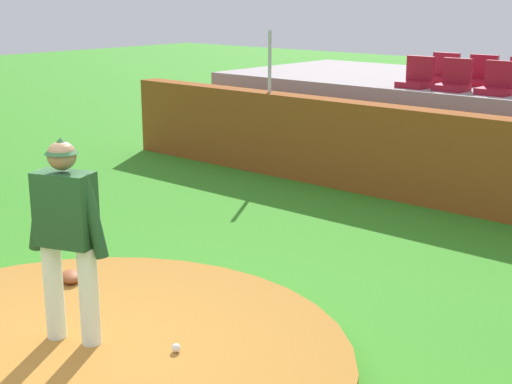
{
  "coord_description": "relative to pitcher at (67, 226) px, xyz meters",
  "views": [
    {
      "loc": [
        4.71,
        -3.08,
        3.02
      ],
      "look_at": [
        0.0,
        2.3,
        1.1
      ],
      "focal_mm": 52.24,
      "sensor_mm": 36.0,
      "label": 1
    }
  ],
  "objects": [
    {
      "name": "ground_plane",
      "position": [
        0.2,
        -0.21,
        -1.2
      ],
      "size": [
        60.0,
        60.0,
        0.0
      ],
      "primitive_type": "plane",
      "color": "#348920"
    },
    {
      "name": "pitchers_mound",
      "position": [
        0.2,
        -0.21,
        -1.1
      ],
      "size": [
        4.64,
        4.64,
        0.2
      ],
      "primitive_type": "cylinder",
      "color": "#AA702A",
      "rests_on": "ground_plane"
    },
    {
      "name": "pitcher",
      "position": [
        0.0,
        0.0,
        0.0
      ],
      "size": [
        0.73,
        0.4,
        1.73
      ],
      "rotation": [
        0.0,
        0.0,
        0.36
      ],
      "color": "white",
      "rests_on": "pitchers_mound"
    },
    {
      "name": "baseball",
      "position": [
        0.81,
        0.41,
        -0.96
      ],
      "size": [
        0.07,
        0.07,
        0.07
      ],
      "primitive_type": "sphere",
      "color": "white",
      "rests_on": "pitchers_mound"
    },
    {
      "name": "fielding_glove",
      "position": [
        -1.12,
        0.76,
        -0.95
      ],
      "size": [
        0.36,
        0.33,
        0.11
      ],
      "primitive_type": "ellipsoid",
      "rotation": [
        0.0,
        0.0,
        2.57
      ],
      "color": "brown",
      "rests_on": "pitchers_mound"
    },
    {
      "name": "brick_barrier",
      "position": [
        0.2,
        6.37,
        -0.51
      ],
      "size": [
        13.1,
        0.4,
        1.39
      ],
      "primitive_type": "cube",
      "color": "brown",
      "rests_on": "ground_plane"
    },
    {
      "name": "fence_post_left",
      "position": [
        -3.24,
        6.37,
        0.7
      ],
      "size": [
        0.06,
        0.06,
        1.04
      ],
      "primitive_type": "cylinder",
      "color": "silver",
      "rests_on": "brick_barrier"
    },
    {
      "name": "stadium_chair_0",
      "position": [
        -1.18,
        7.67,
        0.47
      ],
      "size": [
        0.48,
        0.44,
        0.5
      ],
      "rotation": [
        0.0,
        0.0,
        3.14
      ],
      "color": "maroon",
      "rests_on": "bleacher_platform"
    },
    {
      "name": "stadium_chair_1",
      "position": [
        -0.53,
        7.69,
        0.47
      ],
      "size": [
        0.48,
        0.44,
        0.5
      ],
      "rotation": [
        0.0,
        0.0,
        3.14
      ],
      "color": "maroon",
      "rests_on": "bleacher_platform"
    },
    {
      "name": "stadium_chair_2",
      "position": [
        0.18,
        7.7,
        0.47
      ],
      "size": [
        0.48,
        0.44,
        0.5
      ],
      "rotation": [
        0.0,
        0.0,
        3.14
      ],
      "color": "maroon",
      "rests_on": "bleacher_platform"
    },
    {
      "name": "stadium_chair_5",
      "position": [
        -1.2,
        8.61,
        0.47
      ],
      "size": [
        0.48,
        0.44,
        0.5
      ],
      "rotation": [
        0.0,
        0.0,
        3.14
      ],
      "color": "maroon",
      "rests_on": "bleacher_platform"
    },
    {
      "name": "stadium_chair_6",
      "position": [
        -0.51,
        8.61,
        0.47
      ],
      "size": [
        0.48,
        0.44,
        0.5
      ],
      "rotation": [
        0.0,
        0.0,
        3.14
      ],
      "color": "maroon",
      "rests_on": "bleacher_platform"
    }
  ]
}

